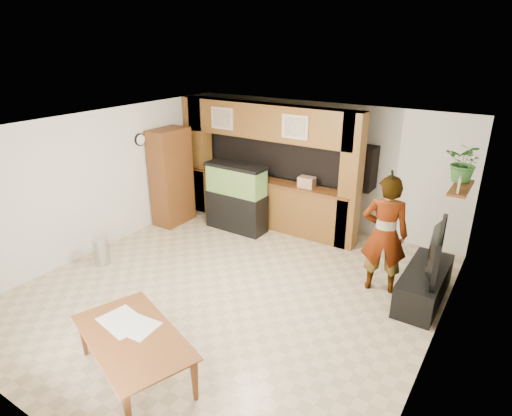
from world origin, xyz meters
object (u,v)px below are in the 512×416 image
Objects in this scene: pantry_cabinet at (171,177)px; aquarium at (236,198)px; person at (385,234)px; television at (430,249)px; dining_table at (132,357)px.

pantry_cabinet reaches higher than aquarium.
television is at bearing 169.88° from person.
pantry_cabinet is 4.77m from dining_table.
pantry_cabinet is 1.45× the size of aquarium.
television is at bearing -1.75° from pantry_cabinet.
aquarium is at bearing 17.06° from pantry_cabinet.
aquarium is at bearing -27.01° from person.
pantry_cabinet is at bearing 81.49° from television.
pantry_cabinet is at bearing 147.24° from dining_table.
pantry_cabinet is 1.64× the size of television.
person reaches higher than aquarium.
person reaches higher than television.
television is at bearing -8.05° from aquarium.
dining_table is at bearing -70.21° from aquarium.
person is (-0.67, -0.07, 0.09)m from television.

